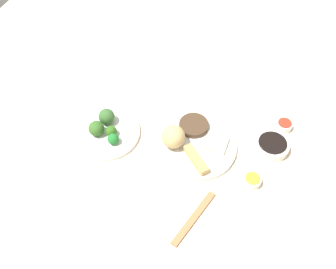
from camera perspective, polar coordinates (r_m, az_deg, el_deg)
name	(u,v)px	position (r m, az deg, el deg)	size (l,w,h in m)	color
tabletop	(197,144)	(1.24, 4.55, -1.42)	(2.20, 2.20, 0.02)	beige
main_plate	(195,145)	(1.21, 4.18, -1.70)	(0.27, 0.27, 0.02)	white
rice_scoop	(173,137)	(1.17, 0.85, -0.36)	(0.08, 0.08, 0.08)	tan
spring_roll	(196,159)	(1.15, 4.42, -3.92)	(0.11, 0.03, 0.02)	tan
crab_rangoon_wonton	(216,143)	(1.20, 7.57, -1.27)	(0.07, 0.07, 0.01)	beige
stir_fry_heap	(194,126)	(1.24, 4.05, 1.42)	(0.10, 0.10, 0.02)	#463322
broccoli_plate	(106,133)	(1.26, -9.71, 0.27)	(0.23, 0.23, 0.01)	white
broccoli_floret_0	(96,128)	(1.23, -11.17, 0.93)	(0.05, 0.05, 0.05)	#346425
broccoli_floret_1	(111,131)	(1.22, -8.89, 0.54)	(0.04, 0.04, 0.04)	#31631C
broccoli_floret_2	(107,117)	(1.26, -9.60, 2.78)	(0.06, 0.06, 0.06)	#36632D
broccoli_floret_4	(113,139)	(1.20, -8.58, -0.70)	(0.04, 0.04, 0.04)	#207229
soy_sauce_bowl	(272,146)	(1.24, 15.92, -1.73)	(0.11, 0.11, 0.03)	white
soy_sauce_bowl_liquid	(273,143)	(1.23, 16.10, -1.24)	(0.09, 0.09, 0.00)	black
sauce_ramekin_hot_mustard	(252,181)	(1.15, 13.02, -7.05)	(0.06, 0.06, 0.02)	white
sauce_ramekin_hot_mustard_liquid	(253,178)	(1.14, 13.15, -6.69)	(0.05, 0.05, 0.00)	yellow
sauce_ramekin_sweet_and_sour	(284,125)	(1.31, 17.71, 1.37)	(0.06, 0.06, 0.02)	white
sauce_ramekin_sweet_and_sour_liquid	(285,123)	(1.30, 17.85, 1.75)	(0.05, 0.05, 0.00)	red
chopsticks_pair	(194,218)	(1.08, 4.06, -12.91)	(0.20, 0.02, 0.01)	#A67145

